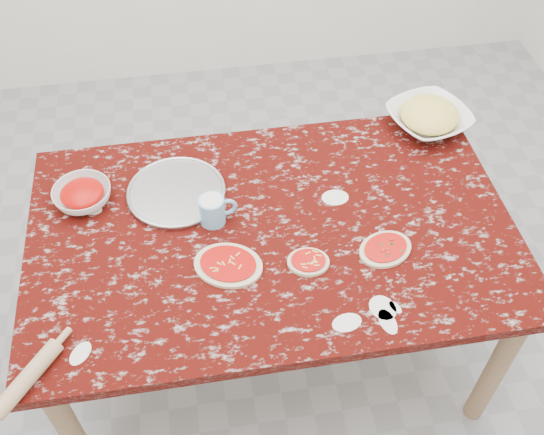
{
  "coord_description": "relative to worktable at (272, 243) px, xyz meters",
  "views": [
    {
      "loc": [
        -0.22,
        -1.32,
        2.3
      ],
      "look_at": [
        0.0,
        0.0,
        0.8
      ],
      "focal_mm": 40.91,
      "sensor_mm": 36.0,
      "label": 1
    }
  ],
  "objects": [
    {
      "name": "cheese_bowl",
      "position": [
        0.67,
        0.41,
        0.12
      ],
      "size": [
        0.37,
        0.37,
        0.07
      ],
      "primitive_type": "imported",
      "rotation": [
        0.0,
        0.0,
        0.32
      ],
      "color": "white",
      "rests_on": "worktable"
    },
    {
      "name": "flour_mug",
      "position": [
        -0.18,
        0.06,
        0.13
      ],
      "size": [
        0.13,
        0.09,
        0.1
      ],
      "color": "#70B4DF",
      "rests_on": "worktable"
    },
    {
      "name": "worktable",
      "position": [
        0.0,
        0.0,
        0.0
      ],
      "size": [
        1.6,
        1.0,
        0.75
      ],
      "color": "#340603",
      "rests_on": "ground"
    },
    {
      "name": "rolling_pin",
      "position": [
        -0.74,
        -0.44,
        0.11
      ],
      "size": [
        0.18,
        0.22,
        0.05
      ],
      "primitive_type": "cylinder",
      "rotation": [
        0.0,
        1.57,
        0.92
      ],
      "color": "tan",
      "rests_on": "worktable"
    },
    {
      "name": "pizza_tray",
      "position": [
        -0.3,
        0.21,
        0.09
      ],
      "size": [
        0.42,
        0.42,
        0.01
      ],
      "primitive_type": "cylinder",
      "rotation": [
        0.0,
        0.0,
        -0.31
      ],
      "color": "#B2B2B7",
      "rests_on": "worktable"
    },
    {
      "name": "pizza_left",
      "position": [
        -0.16,
        -0.14,
        0.09
      ],
      "size": [
        0.27,
        0.24,
        0.02
      ],
      "color": "beige",
      "rests_on": "worktable"
    },
    {
      "name": "sauce_bowl",
      "position": [
        -0.61,
        0.22,
        0.11
      ],
      "size": [
        0.2,
        0.2,
        0.06
      ],
      "primitive_type": "imported",
      "rotation": [
        0.0,
        0.0,
        -0.01
      ],
      "color": "white",
      "rests_on": "worktable"
    },
    {
      "name": "ground",
      "position": [
        0.0,
        0.0,
        -0.67
      ],
      "size": [
        4.0,
        4.0,
        0.0
      ],
      "primitive_type": "plane",
      "color": "gray"
    },
    {
      "name": "pizza_mid",
      "position": [
        0.09,
        -0.16,
        0.09
      ],
      "size": [
        0.15,
        0.13,
        0.02
      ],
      "color": "beige",
      "rests_on": "worktable"
    },
    {
      "name": "pizza_right",
      "position": [
        0.34,
        -0.15,
        0.09
      ],
      "size": [
        0.22,
        0.19,
        0.02
      ],
      "color": "beige",
      "rests_on": "worktable"
    }
  ]
}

